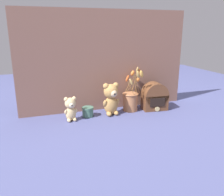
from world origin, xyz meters
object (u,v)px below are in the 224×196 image
(flower_vase, at_px, (131,99))
(teddy_bear_large, at_px, (111,98))
(teddy_bear_medium, at_px, (71,108))
(decorative_tin_tall, at_px, (88,112))
(vintage_radio, at_px, (155,97))

(flower_vase, bearing_deg, teddy_bear_large, -168.12)
(teddy_bear_large, height_order, flower_vase, flower_vase)
(teddy_bear_large, bearing_deg, teddy_bear_medium, -175.45)
(decorative_tin_tall, bearing_deg, teddy_bear_large, -4.96)
(teddy_bear_large, height_order, teddy_bear_medium, teddy_bear_large)
(teddy_bear_medium, distance_m, decorative_tin_tall, 0.14)
(vintage_radio, xyz_separation_m, decorative_tin_tall, (-0.53, 0.01, -0.06))
(teddy_bear_medium, relative_size, decorative_tin_tall, 2.04)
(teddy_bear_large, height_order, vintage_radio, teddy_bear_large)
(flower_vase, xyz_separation_m, vintage_radio, (0.19, -0.04, 0.00))
(teddy_bear_medium, bearing_deg, teddy_bear_large, 4.55)
(teddy_bear_large, xyz_separation_m, vintage_radio, (0.36, 0.00, -0.03))
(vintage_radio, bearing_deg, teddy_bear_large, -179.78)
(teddy_bear_medium, distance_m, flower_vase, 0.48)
(vintage_radio, height_order, decorative_tin_tall, vintage_radio)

